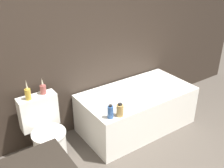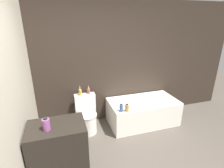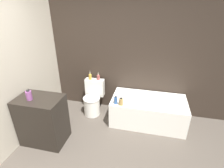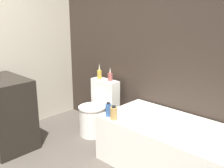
{
  "view_description": "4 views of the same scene",
  "coord_description": "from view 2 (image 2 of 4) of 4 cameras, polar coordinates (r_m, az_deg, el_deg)",
  "views": [
    {
      "loc": [
        -1.18,
        -0.63,
        2.16
      ],
      "look_at": [
        0.27,
        1.48,
        0.87
      ],
      "focal_mm": 42.0,
      "sensor_mm": 36.0,
      "label": 1
    },
    {
      "loc": [
        -0.89,
        -1.43,
        2.21
      ],
      "look_at": [
        0.04,
        1.58,
        1.04
      ],
      "focal_mm": 28.0,
      "sensor_mm": 36.0,
      "label": 2
    },
    {
      "loc": [
        0.75,
        -1.48,
        2.38
      ],
      "look_at": [
        0.06,
        1.43,
        0.92
      ],
      "focal_mm": 28.0,
      "sensor_mm": 36.0,
      "label": 3
    },
    {
      "loc": [
        2.08,
        -0.61,
        1.69
      ],
      "look_at": [
        0.02,
        1.55,
        0.85
      ],
      "focal_mm": 42.0,
      "sensor_mm": 36.0,
      "label": 4
    }
  ],
  "objects": [
    {
      "name": "wall_back_tiled",
      "position": [
        3.75,
        -3.03,
        6.33
      ],
      "size": [
        6.4,
        0.06,
        2.6
      ],
      "color": "#332821",
      "rests_on": "ground_plane"
    },
    {
      "name": "wall_left_painted",
      "position": [
        2.47,
        -28.98,
        -3.94
      ],
      "size": [
        0.06,
        6.4,
        2.6
      ],
      "color": "beige",
      "rests_on": "ground_plane"
    },
    {
      "name": "bathtub",
      "position": [
        4.01,
        9.94,
        -8.8
      ],
      "size": [
        1.49,
        0.79,
        0.54
      ],
      "color": "white",
      "rests_on": "ground"
    },
    {
      "name": "toilet",
      "position": [
        3.71,
        -8.17,
        -10.39
      ],
      "size": [
        0.43,
        0.53,
        0.75
      ],
      "color": "white",
      "rests_on": "ground"
    },
    {
      "name": "vanity_counter",
      "position": [
        2.75,
        -16.82,
        -20.6
      ],
      "size": [
        0.76,
        0.52,
        0.89
      ],
      "color": "black",
      "rests_on": "ground"
    },
    {
      "name": "soap_bottle_glass",
      "position": [
        2.4,
        -20.7,
        -12.21
      ],
      "size": [
        0.09,
        0.09,
        0.17
      ],
      "color": "#8C4C8C",
      "rests_on": "vanity_counter"
    },
    {
      "name": "vase_gold",
      "position": [
        3.61,
        -10.37,
        -2.51
      ],
      "size": [
        0.06,
        0.06,
        0.23
      ],
      "color": "gold",
      "rests_on": "toilet"
    },
    {
      "name": "vase_silver",
      "position": [
        3.66,
        -7.65,
        -2.2
      ],
      "size": [
        0.07,
        0.07,
        0.19
      ],
      "color": "#994C47",
      "rests_on": "toilet"
    },
    {
      "name": "shampoo_bottle_tall",
      "position": [
        3.37,
        3.02,
        -7.84
      ],
      "size": [
        0.07,
        0.07,
        0.16
      ],
      "color": "#335999",
      "rests_on": "bathtub"
    },
    {
      "name": "shampoo_bottle_short",
      "position": [
        3.39,
        4.91,
        -7.8
      ],
      "size": [
        0.08,
        0.08,
        0.16
      ],
      "color": "tan",
      "rests_on": "bathtub"
    }
  ]
}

